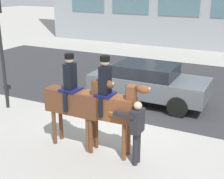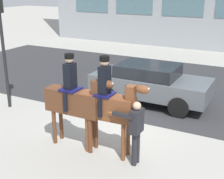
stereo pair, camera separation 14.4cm
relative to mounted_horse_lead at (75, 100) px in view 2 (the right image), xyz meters
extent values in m
plane|color=#9E9B93|center=(0.50, 1.65, -1.35)|extent=(80.00, 80.00, 0.00)
cube|color=#2D2D30|center=(0.50, 6.40, -1.35)|extent=(23.67, 8.50, 0.01)
cube|color=#59331E|center=(-0.04, 0.00, -0.07)|extent=(1.59, 0.45, 0.63)
cylinder|color=#59331E|center=(0.53, 0.16, -0.87)|extent=(0.11, 0.11, 0.97)
cylinder|color=#59331E|center=(0.53, -0.15, -0.87)|extent=(0.11, 0.11, 0.97)
cylinder|color=#59331E|center=(-0.62, 0.15, -0.87)|extent=(0.11, 0.11, 0.97)
cylinder|color=#59331E|center=(-0.61, -0.16, -0.87)|extent=(0.11, 0.11, 0.97)
cube|color=#59331E|center=(0.66, 0.00, 0.32)|extent=(0.20, 0.24, 0.59)
cube|color=#382314|center=(0.54, 0.00, 0.34)|extent=(0.04, 0.08, 0.53)
ellipsoid|color=#59331E|center=(0.96, 0.00, 0.56)|extent=(0.36, 0.20, 0.21)
cube|color=silver|center=(1.06, 0.00, 0.58)|extent=(0.13, 0.05, 0.09)
cylinder|color=#382314|center=(-0.88, 0.00, -0.17)|extent=(0.09, 0.09, 0.55)
cube|color=#14144C|center=(-0.12, 0.00, 0.27)|extent=(0.48, 0.48, 0.05)
cube|color=black|center=(-0.12, 0.00, 0.63)|extent=(0.22, 0.32, 0.67)
sphere|color=#D1A889|center=(-0.12, 0.00, 1.08)|extent=(0.22, 0.22, 0.22)
cylinder|color=black|center=(-0.12, 0.00, 1.15)|extent=(0.24, 0.24, 0.12)
cylinder|color=black|center=(-0.12, 0.27, 0.00)|extent=(0.11, 0.11, 0.50)
cylinder|color=black|center=(-0.12, -0.27, 0.00)|extent=(0.11, 0.11, 0.50)
cube|color=brown|center=(0.94, 0.05, -0.05)|extent=(1.44, 0.50, 0.61)
cylinder|color=brown|center=(1.45, 0.22, -0.85)|extent=(0.11, 0.11, 1.00)
cylinder|color=brown|center=(1.46, -0.09, -0.85)|extent=(0.11, 0.11, 1.00)
cylinder|color=brown|center=(0.43, 0.18, -0.85)|extent=(0.11, 0.11, 1.00)
cylinder|color=brown|center=(0.44, -0.13, -0.85)|extent=(0.11, 0.11, 1.00)
cube|color=brown|center=(1.57, 0.07, 0.32)|extent=(0.21, 0.25, 0.55)
cube|color=#382314|center=(1.45, 0.07, 0.34)|extent=(0.04, 0.08, 0.50)
ellipsoid|color=brown|center=(1.86, 0.08, 0.55)|extent=(0.35, 0.21, 0.21)
cube|color=silver|center=(1.96, 0.09, 0.57)|extent=(0.13, 0.05, 0.08)
cylinder|color=#382314|center=(0.19, 0.02, -0.15)|extent=(0.09, 0.09, 0.55)
cube|color=#14144C|center=(0.87, 0.04, 0.28)|extent=(0.44, 0.50, 0.05)
cube|color=black|center=(0.87, 0.04, 0.66)|extent=(0.23, 0.33, 0.69)
sphere|color=#D1A889|center=(0.87, 0.04, 1.11)|extent=(0.22, 0.22, 0.22)
cylinder|color=black|center=(0.87, 0.04, 1.19)|extent=(0.24, 0.24, 0.12)
cylinder|color=black|center=(0.86, 0.31, 0.02)|extent=(0.11, 0.11, 0.49)
cylinder|color=black|center=(0.88, -0.23, 0.02)|extent=(0.11, 0.11, 0.49)
cylinder|color=#232328|center=(1.80, -0.17, -0.93)|extent=(0.13, 0.13, 0.86)
cylinder|color=#232328|center=(1.81, -0.01, -0.93)|extent=(0.13, 0.13, 0.86)
cube|color=#232328|center=(1.80, -0.09, -0.20)|extent=(0.24, 0.41, 0.59)
sphere|color=#D1A889|center=(1.80, -0.09, 0.19)|extent=(0.20, 0.20, 0.20)
cube|color=#232328|center=(1.52, -0.26, -0.04)|extent=(0.55, 0.12, 0.09)
cone|color=orange|center=(1.17, -0.24, -0.04)|extent=(0.18, 0.05, 0.04)
cube|color=#51565B|center=(0.61, 3.99, -0.67)|extent=(4.30, 1.78, 0.67)
cube|color=black|center=(0.50, 3.99, -0.12)|extent=(2.15, 1.56, 0.44)
cylinder|color=black|center=(1.94, 3.17, -1.00)|extent=(0.71, 0.21, 0.71)
cylinder|color=black|center=(1.94, 4.80, -1.00)|extent=(0.71, 0.21, 0.71)
cylinder|color=black|center=(-0.73, 3.17, -1.00)|extent=(0.71, 0.21, 0.71)
cylinder|color=black|center=(-0.73, 4.80, -1.00)|extent=(0.71, 0.21, 0.71)
cylinder|color=black|center=(-3.74, 1.26, 0.30)|extent=(0.11, 0.11, 3.32)
camera|label=1|loc=(4.27, -6.40, 2.91)|focal=50.00mm
camera|label=2|loc=(4.40, -6.34, 2.91)|focal=50.00mm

